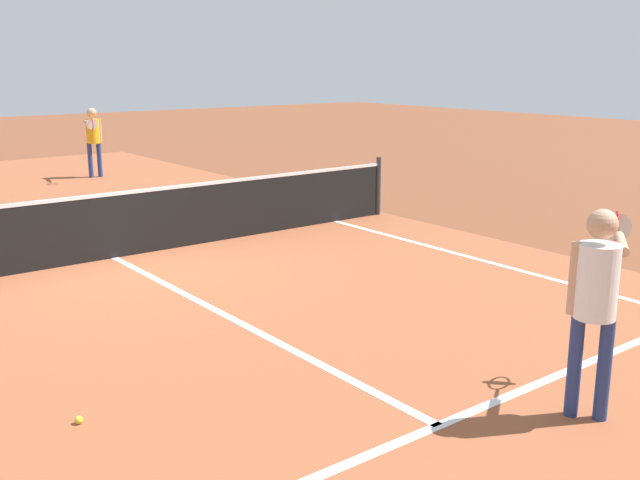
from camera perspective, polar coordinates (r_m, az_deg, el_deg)
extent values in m
plane|color=brown|center=(11.11, -15.57, -1.34)|extent=(60.00, 60.00, 0.00)
cube|color=#9E5433|center=(11.11, -15.57, -1.34)|extent=(10.62, 24.40, 0.00)
cube|color=white|center=(6.02, 9.12, -13.96)|extent=(8.22, 0.10, 0.01)
cube|color=white|center=(8.34, -7.11, -5.88)|extent=(0.10, 6.40, 0.01)
cylinder|color=#33383D|center=(13.69, 4.52, 4.18)|extent=(0.09, 0.09, 1.07)
cube|color=black|center=(11.00, -15.72, 0.95)|extent=(10.25, 0.02, 0.91)
cube|color=white|center=(10.91, -15.89, 3.41)|extent=(10.25, 0.03, 0.05)
cylinder|color=navy|center=(6.27, 19.04, -9.22)|extent=(0.11, 0.11, 0.84)
cylinder|color=navy|center=(6.29, 21.07, -9.35)|extent=(0.11, 0.11, 0.84)
cylinder|color=white|center=(6.05, 20.60, -3.02)|extent=(0.32, 0.32, 0.59)
sphere|color=tan|center=(5.94, 20.96, 1.15)|extent=(0.23, 0.23, 0.23)
cylinder|color=tan|center=(6.04, 19.00, -2.83)|extent=(0.08, 0.08, 0.57)
cylinder|color=tan|center=(6.28, 22.24, -0.27)|extent=(0.52, 0.39, 0.08)
cylinder|color=black|center=(6.66, 22.02, 0.51)|extent=(0.20, 0.15, 0.03)
torus|color=red|center=(6.89, 21.90, 0.94)|extent=(0.25, 0.18, 0.28)
cylinder|color=silver|center=(6.89, 21.90, 0.94)|extent=(0.14, 0.21, 0.25)
cylinder|color=navy|center=(19.00, -16.65, 5.94)|extent=(0.11, 0.11, 0.83)
cylinder|color=navy|center=(18.96, -17.31, 5.88)|extent=(0.11, 0.11, 0.83)
cylinder|color=gold|center=(18.90, -17.13, 8.03)|extent=(0.32, 0.32, 0.58)
sphere|color=tan|center=(18.87, -17.23, 9.38)|extent=(0.23, 0.23, 0.23)
cylinder|color=tan|center=(18.93, -16.62, 8.10)|extent=(0.08, 0.08, 0.56)
cylinder|color=tan|center=(18.58, -17.54, 8.66)|extent=(0.18, 0.57, 0.08)
cylinder|color=black|center=(18.19, -17.33, 8.58)|extent=(0.07, 0.22, 0.03)
torus|color=red|center=(17.95, -17.19, 8.53)|extent=(0.07, 0.28, 0.28)
cylinder|color=silver|center=(17.95, -17.19, 8.53)|extent=(0.25, 0.05, 0.25)
sphere|color=#CCE033|center=(6.27, -18.12, -13.06)|extent=(0.07, 0.07, 0.07)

